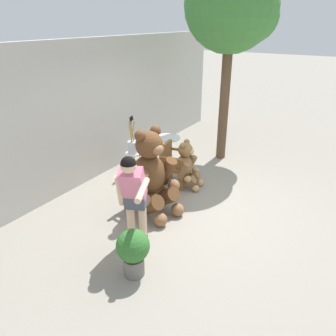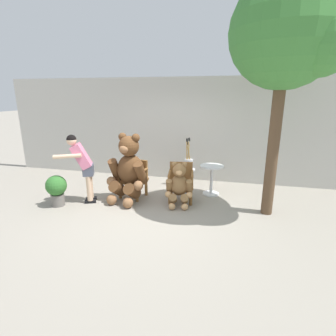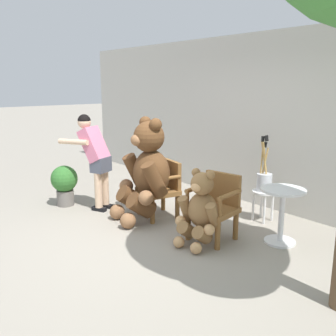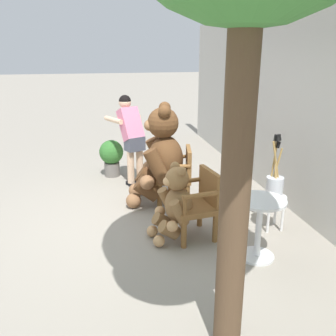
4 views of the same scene
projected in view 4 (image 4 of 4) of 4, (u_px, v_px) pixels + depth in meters
The scene contains 11 objects.
ground_plane at pixel (134, 221), 5.20m from camera, with size 60.00×60.00×0.00m, color gray.
back_wall at pixel (303, 115), 5.21m from camera, with size 10.00×0.16×2.80m, color beige.
wooden_chair_left at pixel (177, 174), 5.71m from camera, with size 0.65×0.62×0.86m.
wooden_chair_right at pixel (197, 202), 4.67m from camera, with size 0.63×0.60×0.86m.
teddy_bear_large at pixel (160, 156), 5.60m from camera, with size 0.95×0.95×1.53m.
teddy_bear_small at pixel (175, 203), 4.59m from camera, with size 0.60×0.59×0.97m.
person_visitor at pixel (131, 133), 6.35m from camera, with size 0.70×0.68×1.53m.
white_stool at pixel (273, 204), 4.89m from camera, with size 0.34×0.34×0.46m.
brush_bucket at pixel (275, 183), 4.80m from camera, with size 0.22×0.22×0.83m.
round_side_table at pixel (259, 222), 4.17m from camera, with size 0.56×0.56×0.72m.
potted_plant at pixel (111, 155), 6.90m from camera, with size 0.44×0.44×0.68m.
Camera 4 is at (4.71, -0.47, 2.32)m, focal length 40.00 mm.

